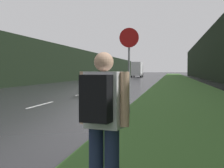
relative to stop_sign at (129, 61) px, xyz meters
name	(u,v)px	position (x,y,z in m)	size (l,w,h in m)	color
grass_verge	(180,83)	(2.63, 29.42, -1.95)	(6.00, 240.00, 0.02)	#386028
lane_stripe_c	(41,105)	(-4.55, 2.53, -1.96)	(0.12, 3.00, 0.01)	silver
lane_stripe_d	(82,94)	(-4.55, 9.53, -1.96)	(0.12, 3.00, 0.01)	silver
treeline_far_side	(73,65)	(-14.74, 39.42, 0.68)	(2.00, 140.00, 5.29)	black
treeline_near_side	(218,54)	(8.63, 39.42, 2.29)	(2.00, 140.00, 8.49)	black
stop_sign	(129,61)	(0.00, 0.00, 0.00)	(0.71, 0.07, 3.18)	slate
hitchhiker_with_backpack	(103,119)	(0.71, -7.72, -0.90)	(0.63, 0.50, 1.85)	#1E2847
car_passing_near	(106,85)	(-2.46, 7.82, -1.22)	(1.91, 4.07, 1.43)	#BCBCBC
delivery_truck	(137,69)	(-6.65, 65.24, -0.04)	(2.46, 7.31, 3.69)	gray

